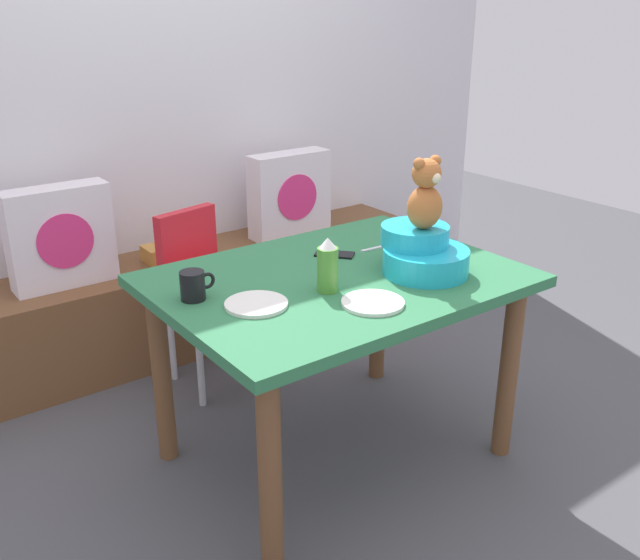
{
  "coord_description": "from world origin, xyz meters",
  "views": [
    {
      "loc": [
        -1.39,
        -1.79,
        1.63
      ],
      "look_at": [
        0.0,
        0.1,
        0.69
      ],
      "focal_mm": 39.34,
      "sensor_mm": 36.0,
      "label": 1
    }
  ],
  "objects_px": {
    "dining_table": "(337,303)",
    "cell_phone": "(335,254)",
    "ketchup_bottle": "(328,266)",
    "teddy_bear": "(425,195)",
    "dinner_plate_far": "(373,303)",
    "highchair": "(207,275)",
    "dinner_plate_near": "(256,304)",
    "pillow_floral_right": "(290,194)",
    "coffee_mug": "(193,285)",
    "pillow_floral_left": "(60,237)",
    "book_stack": "(165,253)",
    "infant_seat_teal": "(422,253)"
  },
  "relations": [
    {
      "from": "dining_table",
      "to": "ketchup_bottle",
      "type": "height_order",
      "value": "ketchup_bottle"
    },
    {
      "from": "pillow_floral_right",
      "to": "teddy_bear",
      "type": "bearing_deg",
      "value": -104.43
    },
    {
      "from": "highchair",
      "to": "cell_phone",
      "type": "bearing_deg",
      "value": -69.06
    },
    {
      "from": "dining_table",
      "to": "coffee_mug",
      "type": "distance_m",
      "value": 0.53
    },
    {
      "from": "pillow_floral_right",
      "to": "coffee_mug",
      "type": "distance_m",
      "value": 1.55
    },
    {
      "from": "pillow_floral_left",
      "to": "teddy_bear",
      "type": "distance_m",
      "value": 1.62
    },
    {
      "from": "dinner_plate_far",
      "to": "cell_phone",
      "type": "relative_size",
      "value": 1.39
    },
    {
      "from": "book_stack",
      "to": "dining_table",
      "type": "xyz_separation_m",
      "value": [
        0.11,
        -1.21,
        0.13
      ]
    },
    {
      "from": "teddy_bear",
      "to": "coffee_mug",
      "type": "distance_m",
      "value": 0.83
    },
    {
      "from": "dining_table",
      "to": "infant_seat_teal",
      "type": "xyz_separation_m",
      "value": [
        0.26,
        -0.15,
        0.18
      ]
    },
    {
      "from": "coffee_mug",
      "to": "pillow_floral_left",
      "type": "bearing_deg",
      "value": 95.06
    },
    {
      "from": "pillow_floral_left",
      "to": "infant_seat_teal",
      "type": "height_order",
      "value": "same"
    },
    {
      "from": "book_stack",
      "to": "highchair",
      "type": "height_order",
      "value": "highchair"
    },
    {
      "from": "coffee_mug",
      "to": "dinner_plate_near",
      "type": "xyz_separation_m",
      "value": [
        0.13,
        -0.16,
        -0.04
      ]
    },
    {
      "from": "coffee_mug",
      "to": "cell_phone",
      "type": "relative_size",
      "value": 0.83
    },
    {
      "from": "teddy_bear",
      "to": "dinner_plate_near",
      "type": "bearing_deg",
      "value": 171.63
    },
    {
      "from": "infant_seat_teal",
      "to": "book_stack",
      "type": "bearing_deg",
      "value": 105.15
    },
    {
      "from": "highchair",
      "to": "cell_phone",
      "type": "height_order",
      "value": "highchair"
    },
    {
      "from": "infant_seat_teal",
      "to": "ketchup_bottle",
      "type": "distance_m",
      "value": 0.38
    },
    {
      "from": "teddy_bear",
      "to": "cell_phone",
      "type": "distance_m",
      "value": 0.44
    },
    {
      "from": "pillow_floral_right",
      "to": "cell_phone",
      "type": "bearing_deg",
      "value": -115.44
    },
    {
      "from": "dining_table",
      "to": "cell_phone",
      "type": "xyz_separation_m",
      "value": [
        0.12,
        0.17,
        0.11
      ]
    },
    {
      "from": "pillow_floral_right",
      "to": "infant_seat_teal",
      "type": "xyz_separation_m",
      "value": [
        -0.34,
        -1.34,
        0.13
      ]
    },
    {
      "from": "dining_table",
      "to": "coffee_mug",
      "type": "bearing_deg",
      "value": 167.93
    },
    {
      "from": "ketchup_bottle",
      "to": "pillow_floral_right",
      "type": "bearing_deg",
      "value": 60.82
    },
    {
      "from": "book_stack",
      "to": "dining_table",
      "type": "distance_m",
      "value": 1.22
    },
    {
      "from": "pillow_floral_left",
      "to": "infant_seat_teal",
      "type": "relative_size",
      "value": 1.33
    },
    {
      "from": "infant_seat_teal",
      "to": "teddy_bear",
      "type": "height_order",
      "value": "teddy_bear"
    },
    {
      "from": "teddy_bear",
      "to": "dinner_plate_far",
      "type": "distance_m",
      "value": 0.44
    },
    {
      "from": "pillow_floral_left",
      "to": "dining_table",
      "type": "relative_size",
      "value": 0.36
    },
    {
      "from": "teddy_bear",
      "to": "dinner_plate_far",
      "type": "bearing_deg",
      "value": -160.13
    },
    {
      "from": "dinner_plate_near",
      "to": "pillow_floral_right",
      "type": "bearing_deg",
      "value": 52.13
    },
    {
      "from": "infant_seat_teal",
      "to": "cell_phone",
      "type": "bearing_deg",
      "value": 113.91
    },
    {
      "from": "dining_table",
      "to": "book_stack",
      "type": "bearing_deg",
      "value": 95.09
    },
    {
      "from": "teddy_bear",
      "to": "pillow_floral_left",
      "type": "bearing_deg",
      "value": 122.5
    },
    {
      "from": "pillow_floral_right",
      "to": "dinner_plate_near",
      "type": "relative_size",
      "value": 2.2
    },
    {
      "from": "pillow_floral_right",
      "to": "dinner_plate_far",
      "type": "xyz_separation_m",
      "value": [
        -0.67,
        -1.45,
        0.07
      ]
    },
    {
      "from": "book_stack",
      "to": "cell_phone",
      "type": "xyz_separation_m",
      "value": [
        0.23,
        -1.04,
        0.24
      ]
    },
    {
      "from": "coffee_mug",
      "to": "dinner_plate_far",
      "type": "height_order",
      "value": "coffee_mug"
    },
    {
      "from": "pillow_floral_right",
      "to": "dining_table",
      "type": "bearing_deg",
      "value": -116.94
    },
    {
      "from": "highchair",
      "to": "ketchup_bottle",
      "type": "height_order",
      "value": "ketchup_bottle"
    },
    {
      "from": "dining_table",
      "to": "cell_phone",
      "type": "relative_size",
      "value": 8.53
    },
    {
      "from": "book_stack",
      "to": "ketchup_bottle",
      "type": "bearing_deg",
      "value": -90.18
    },
    {
      "from": "dining_table",
      "to": "teddy_bear",
      "type": "xyz_separation_m",
      "value": [
        0.26,
        -0.15,
        0.38
      ]
    },
    {
      "from": "highchair",
      "to": "dinner_plate_far",
      "type": "relative_size",
      "value": 3.95
    },
    {
      "from": "highchair",
      "to": "dinner_plate_near",
      "type": "xyz_separation_m",
      "value": [
        -0.25,
        -0.83,
        0.22
      ]
    },
    {
      "from": "dining_table",
      "to": "ketchup_bottle",
      "type": "relative_size",
      "value": 6.64
    },
    {
      "from": "dinner_plate_near",
      "to": "dinner_plate_far",
      "type": "height_order",
      "value": "same"
    },
    {
      "from": "teddy_bear",
      "to": "dinner_plate_far",
      "type": "height_order",
      "value": "teddy_bear"
    },
    {
      "from": "infant_seat_teal",
      "to": "dinner_plate_far",
      "type": "distance_m",
      "value": 0.35
    }
  ]
}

